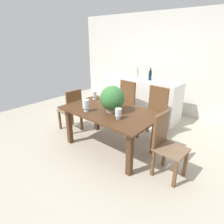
# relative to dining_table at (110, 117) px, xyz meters

# --- Properties ---
(ground_plane) EXTENTS (7.04, 7.04, 0.00)m
(ground_plane) POSITION_rel_dining_table_xyz_m (0.00, -0.03, -0.63)
(ground_plane) COLOR #BCB29E
(back_wall) EXTENTS (6.40, 0.10, 2.60)m
(back_wall) POSITION_rel_dining_table_xyz_m (0.00, 2.57, 0.67)
(back_wall) COLOR silver
(back_wall) RESTS_ON ground
(dining_table) EXTENTS (1.72, 1.02, 0.76)m
(dining_table) POSITION_rel_dining_table_xyz_m (0.00, 0.00, 0.00)
(dining_table) COLOR #4C2D19
(dining_table) RESTS_ON ground
(chair_foot_end) EXTENTS (0.45, 0.43, 0.97)m
(chair_foot_end) POSITION_rel_dining_table_xyz_m (1.09, 0.00, -0.10)
(chair_foot_end) COLOR brown
(chair_foot_end) RESTS_ON ground
(chair_far_right) EXTENTS (0.49, 0.48, 1.06)m
(chair_far_right) POSITION_rel_dining_table_xyz_m (0.39, 0.95, -0.06)
(chair_far_right) COLOR brown
(chair_far_right) RESTS_ON ground
(chair_head_end) EXTENTS (0.47, 0.43, 0.95)m
(chair_head_end) POSITION_rel_dining_table_xyz_m (-1.09, -0.01, -0.11)
(chair_head_end) COLOR brown
(chair_head_end) RESTS_ON ground
(chair_far_left) EXTENTS (0.51, 0.47, 1.06)m
(chair_far_left) POSITION_rel_dining_table_xyz_m (-0.38, 0.94, -0.05)
(chair_far_left) COLOR brown
(chair_far_left) RESTS_ON ground
(flower_centerpiece) EXTENTS (0.42, 0.42, 0.45)m
(flower_centerpiece) POSITION_rel_dining_table_xyz_m (0.07, -0.00, 0.36)
(flower_centerpiece) COLOR gray
(flower_centerpiece) RESTS_ON dining_table
(crystal_vase_left) EXTENTS (0.12, 0.12, 0.21)m
(crystal_vase_left) POSITION_rel_dining_table_xyz_m (-0.28, -0.30, 0.26)
(crystal_vase_left) COLOR silver
(crystal_vase_left) RESTS_ON dining_table
(crystal_vase_center_near) EXTENTS (0.10, 0.10, 0.17)m
(crystal_vase_center_near) POSITION_rel_dining_table_xyz_m (0.34, -0.18, 0.23)
(crystal_vase_center_near) COLOR silver
(crystal_vase_center_near) RESTS_ON dining_table
(crystal_vase_right) EXTENTS (0.09, 0.09, 0.17)m
(crystal_vase_right) POSITION_rel_dining_table_xyz_m (-0.66, 0.27, 0.23)
(crystal_vase_right) COLOR silver
(crystal_vase_right) RESTS_ON dining_table
(wine_glass) EXTENTS (0.07, 0.07, 0.16)m
(wine_glass) POSITION_rel_dining_table_xyz_m (-0.33, 0.20, 0.24)
(wine_glass) COLOR silver
(wine_glass) RESTS_ON dining_table
(kitchen_counter) EXTENTS (1.96, 0.65, 0.99)m
(kitchen_counter) POSITION_rel_dining_table_xyz_m (-0.43, 1.75, -0.14)
(kitchen_counter) COLOR white
(kitchen_counter) RESTS_ON ground
(wine_bottle_amber) EXTENTS (0.07, 0.07, 0.27)m
(wine_bottle_amber) POSITION_rel_dining_table_xyz_m (-0.62, 1.78, 0.46)
(wine_bottle_amber) COLOR #B2BFB7
(wine_bottle_amber) RESTS_ON kitchen_counter
(wine_bottle_green) EXTENTS (0.06, 0.06, 0.28)m
(wine_bottle_green) POSITION_rel_dining_table_xyz_m (-0.28, 1.86, 0.47)
(wine_bottle_green) COLOR #194C1E
(wine_bottle_green) RESTS_ON kitchen_counter
(wine_bottle_clear) EXTENTS (0.07, 0.07, 0.29)m
(wine_bottle_clear) POSITION_rel_dining_table_xyz_m (-0.22, 1.73, 0.47)
(wine_bottle_clear) COLOR #0F1E38
(wine_bottle_clear) RESTS_ON kitchen_counter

